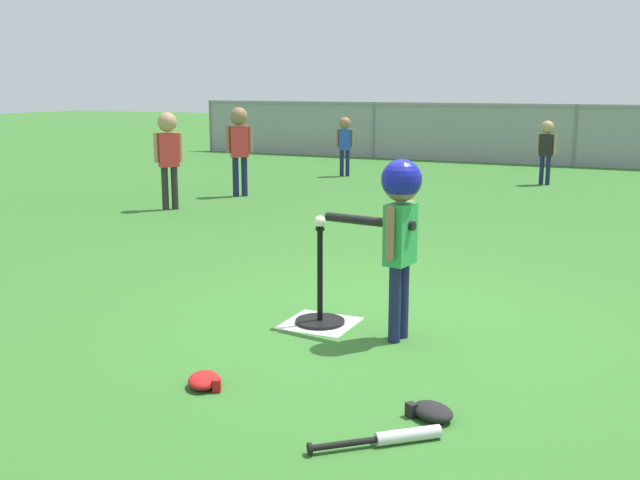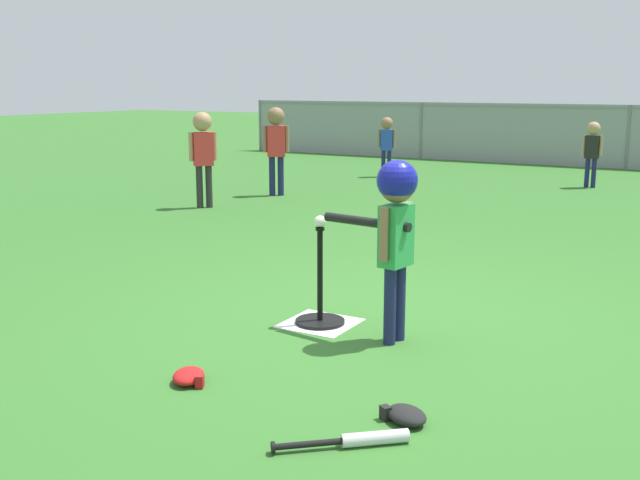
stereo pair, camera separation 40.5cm
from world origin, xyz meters
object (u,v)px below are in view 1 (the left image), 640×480
at_px(batter_child, 399,213).
at_px(fielder_deep_center, 239,139).
at_px(glove_near_bats, 432,411).
at_px(fielder_deep_left, 168,148).
at_px(spare_bat_silver, 394,437).
at_px(fielder_near_right, 345,138).
at_px(glove_by_plate, 204,380).
at_px(batting_tee, 320,309).
at_px(baseball_on_tee, 320,221).
at_px(fielder_near_left, 546,144).

distance_m(batter_child, fielder_deep_center, 6.15).
bearing_deg(glove_near_bats, fielder_deep_left, 136.53).
bearing_deg(spare_bat_silver, fielder_near_right, 114.30).
xyz_separation_m(batter_child, glove_by_plate, (-0.65, -1.11, -0.74)).
distance_m(batting_tee, fielder_near_right, 7.97).
xyz_separation_m(baseball_on_tee, glove_by_plate, (-0.10, -1.19, -0.63)).
xyz_separation_m(fielder_deep_center, glove_near_bats, (4.42, -5.72, -0.74)).
xyz_separation_m(fielder_near_right, fielder_near_left, (3.20, 0.28, -0.01)).
bearing_deg(glove_by_plate, batting_tee, 85.30).
bearing_deg(spare_bat_silver, glove_by_plate, 170.49).
bearing_deg(glove_near_bats, spare_bat_silver, -103.24).
bearing_deg(fielder_near_right, fielder_near_left, 4.97).
distance_m(fielder_near_left, glove_by_plate, 8.87).
bearing_deg(glove_by_plate, baseball_on_tee, 85.30).
bearing_deg(spare_bat_silver, fielder_near_left, 94.72).
bearing_deg(batter_child, fielder_deep_left, 140.40).
height_order(fielder_near_right, fielder_near_left, fielder_near_right).
bearing_deg(fielder_near_left, spare_bat_silver, -85.28).
distance_m(fielder_near_left, glove_near_bats, 8.78).
xyz_separation_m(batting_tee, glove_near_bats, (1.06, -1.06, -0.06)).
bearing_deg(fielder_near_left, batting_tee, -91.81).
relative_size(batting_tee, glove_by_plate, 2.35).
height_order(fielder_deep_left, fielder_near_left, fielder_deep_left).
xyz_separation_m(glove_by_plate, glove_near_bats, (1.16, 0.13, 0.00)).
relative_size(fielder_near_left, glove_near_bats, 3.58).
bearing_deg(glove_by_plate, fielder_deep_left, 127.55).
bearing_deg(fielder_near_right, batting_tee, -68.11).
distance_m(fielder_deep_left, fielder_near_right, 4.10).
distance_m(fielder_near_right, glove_by_plate, 9.05).
bearing_deg(fielder_deep_center, batter_child, -50.44).
xyz_separation_m(fielder_deep_left, glove_by_plate, (3.47, -4.51, -0.73)).
distance_m(batter_child, fielder_deep_left, 5.34).
relative_size(fielder_deep_left, glove_by_plate, 4.40).
relative_size(fielder_near_left, spare_bat_silver, 2.00).
bearing_deg(fielder_near_right, spare_bat_silver, -65.70).
relative_size(fielder_near_right, glove_by_plate, 3.65).
relative_size(fielder_near_left, glove_by_plate, 3.62).
height_order(fielder_near_right, glove_by_plate, fielder_near_right).
bearing_deg(glove_near_bats, fielder_near_right, 115.49).
bearing_deg(glove_by_plate, fielder_near_left, 87.80).
relative_size(baseball_on_tee, glove_by_plate, 0.28).
height_order(baseball_on_tee, fielder_near_left, fielder_near_left).
height_order(fielder_deep_left, fielder_deep_center, fielder_deep_center).
bearing_deg(baseball_on_tee, batter_child, -8.37).
bearing_deg(spare_bat_silver, fielder_deep_left, 134.13).
distance_m(batter_child, glove_near_bats, 1.33).
xyz_separation_m(spare_bat_silver, glove_by_plate, (-1.08, 0.18, 0.01)).
relative_size(batter_child, glove_near_bats, 4.01).
bearing_deg(fielder_deep_center, fielder_deep_left, -98.50).
bearing_deg(fielder_deep_center, fielder_near_right, 81.58).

